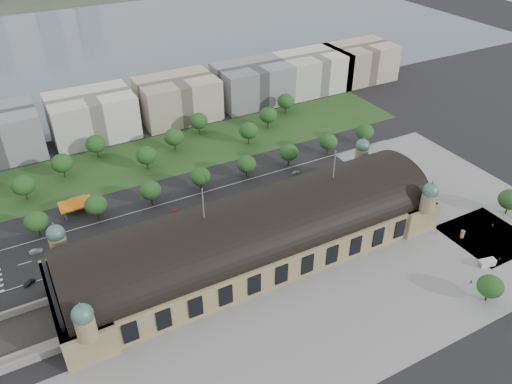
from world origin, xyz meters
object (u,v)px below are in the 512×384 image
traffic_car_5 (296,172)px  traffic_car_6 (382,164)px  traffic_car_1 (36,251)px  bus_east (276,200)px  parked_car_0 (29,283)px  parked_car_3 (133,257)px  van_south (486,263)px  petrol_station (77,203)px  parked_car_1 (108,258)px  parked_car_2 (71,275)px  pedestrian_4 (471,282)px  bus_west (220,217)px  parked_car_6 (134,251)px  advertising_column (462,234)px  pedestrian_0 (436,233)px  bus_mid (228,208)px  traffic_car_3 (176,211)px  traffic_car_4 (243,204)px  parked_car_5 (180,237)px  pedestrian_1 (500,259)px  pedestrian_2 (493,225)px  parked_car_4 (164,247)px

traffic_car_5 → traffic_car_6: bearing=-109.8°
traffic_car_1 → bus_east: 102.03m
parked_car_0 → parked_car_3: parked_car_0 is taller
bus_east → van_south: bus_east is taller
petrol_station → parked_car_0: size_ratio=3.22×
parked_car_1 → parked_car_2: 15.10m
parked_car_1 → pedestrian_4: size_ratio=3.21×
bus_west → bus_east: (28.06, 0.00, -0.02)m
bus_west → parked_car_6: bearing=93.8°
advertising_column → traffic_car_1: bearing=154.7°
parked_car_2 → pedestrian_0: (138.17, -45.77, 0.02)m
traffic_car_5 → parked_car_6: bearing=101.0°
parked_car_6 → parked_car_2: bearing=-114.6°
parked_car_6 → pedestrian_4: 128.03m
bus_mid → traffic_car_1: bearing=83.0°
traffic_car_3 → bus_west: 20.44m
pedestrian_4 → traffic_car_4: bearing=-122.9°
traffic_car_4 → traffic_car_1: bearing=-98.9°
traffic_car_6 → bus_mid: size_ratio=0.48×
traffic_car_4 → parked_car_5: bearing=-78.2°
parked_car_5 → pedestrian_1: bearing=16.5°
petrol_station → parked_car_5: size_ratio=2.50×
petrol_station → bus_mid: (57.76, -33.59, -1.31)m
parked_car_5 → bus_west: size_ratio=0.44×
bus_west → parked_car_1: bearing=92.6°
parked_car_6 → traffic_car_3: bearing=93.8°
bus_east → traffic_car_6: bearing=-87.3°
parked_car_2 → bus_east: bearing=66.8°
petrol_station → traffic_car_3: size_ratio=2.78×
parked_car_2 → pedestrian_0: pedestrian_0 is taller
traffic_car_6 → parked_car_5: (-111.77, -6.13, -0.01)m
traffic_car_3 → pedestrian_2: pedestrian_2 is taller
van_south → bus_west: bearing=148.5°
parked_car_3 → van_south: 135.60m
pedestrian_4 → pedestrian_0: bearing=-174.5°
parked_car_1 → traffic_car_3: bearing=83.3°
petrol_station → bus_east: size_ratio=1.11×
bus_mid → traffic_car_5: bearing=-73.4°
traffic_car_6 → parked_car_6: bearing=-80.9°
parked_car_4 → pedestrian_1: (111.68, -68.95, 0.29)m
petrol_station → parked_car_4: 50.39m
parked_car_3 → parked_car_6: size_ratio=0.80×
parked_car_3 → pedestrian_4: 127.06m
parked_car_6 → pedestrian_4: (102.95, -76.11, 0.11)m
pedestrian_0 → parked_car_1: bearing=140.5°
traffic_car_6 → pedestrian_1: size_ratio=3.07×
parked_car_5 → parked_car_3: bearing=-120.8°
traffic_car_3 → traffic_car_5: 64.16m
petrol_station → parked_car_3: bearing=-75.4°
traffic_car_4 → parked_car_5: traffic_car_4 is taller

